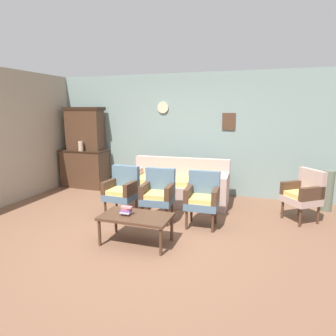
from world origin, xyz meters
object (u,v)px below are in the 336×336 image
Objects in this scene: side_cabinet at (85,168)px; armchair_row_middle at (122,189)px; coffee_table at (136,218)px; wingback_chair_by_fireplace at (304,193)px; floral_couch at (178,187)px; armchair_near_cabinet at (158,193)px; armchair_near_couch_end at (202,196)px; vase_on_cabinet at (81,146)px; floor_vase_by_wall at (328,191)px; book_stack_on_table at (126,211)px.

side_cabinet is 1.28× the size of armchair_row_middle.
armchair_row_middle is at bearing 126.55° from coffee_table.
side_cabinet is at bearing 170.54° from wingback_chair_by_fireplace.
floral_couch is at bearing -10.90° from side_cabinet.
floral_couch is 1.09m from armchair_near_cabinet.
floral_couch is at bearing 172.15° from wingback_chair_by_fireplace.
floral_couch and wingback_chair_by_fireplace have the same top height.
armchair_row_middle is 1.00× the size of armchair_near_cabinet.
floral_couch is 1.30m from armchair_near_couch_end.
side_cabinet is 0.56× the size of floral_couch.
armchair_near_cabinet is at bearing -162.31° from wingback_chair_by_fireplace.
floor_vase_by_wall is at bearing 0.87° from vase_on_cabinet.
vase_on_cabinet is at bearing 134.83° from book_stack_on_table.
floral_couch is 2.36m from wingback_chair_by_fireplace.
armchair_near_couch_end is at bearing -23.09° from vase_on_cabinet.
vase_on_cabinet is 2.64m from floral_couch.
floral_couch is 2.29× the size of armchair_near_couch_end.
floral_couch is 12.67× the size of book_stack_on_table.
coffee_table is (0.70, -0.95, -0.12)m from armchair_row_middle.
vase_on_cabinet reaches higher than book_stack_on_table.
side_cabinet reaches higher than armchair_row_middle.
armchair_row_middle is at bearing -157.73° from floor_vase_by_wall.
armchair_near_cabinet is (2.47, -1.39, -0.55)m from vase_on_cabinet.
wingback_chair_by_fireplace is 1.15× the size of floor_vase_by_wall.
vase_on_cabinet is at bearing 150.64° from armchair_near_cabinet.
wingback_chair_by_fireplace is at bearing -125.06° from floor_vase_by_wall.
vase_on_cabinet reaches higher than coffee_table.
vase_on_cabinet is 3.36m from book_stack_on_table.
vase_on_cabinet is 0.30× the size of floor_vase_by_wall.
side_cabinet is 2.40m from armchair_row_middle.
armchair_row_middle is at bearing 179.94° from armchair_near_couch_end.
coffee_table is at bearing -144.44° from wingback_chair_by_fireplace.
book_stack_on_table is 0.21× the size of floor_vase_by_wall.
book_stack_on_table is (-0.91, -0.96, -0.02)m from armchair_near_couch_end.
floral_couch is (2.56, -0.49, -0.14)m from side_cabinet.
vase_on_cabinet is at bearing 156.91° from armchair_near_couch_end.
armchair_near_cabinet is (2.51, -1.57, 0.03)m from side_cabinet.
side_cabinet reaches higher than floor_vase_by_wall.
vase_on_cabinet is 0.26× the size of armchair_near_couch_end.
wingback_chair_by_fireplace is 3.05m from book_stack_on_table.
side_cabinet is 1.28× the size of armchair_near_couch_end.
armchair_near_cabinet is 0.97m from book_stack_on_table.
floor_vase_by_wall is (0.50, 0.71, -0.11)m from wingback_chair_by_fireplace.
floral_couch and armchair_row_middle have the same top height.
floral_couch is 2.02m from coffee_table.
side_cabinet is 4.96m from wingback_chair_by_fireplace.
armchair_row_middle is 1.18m from coffee_table.
book_stack_on_table is at bearing -45.17° from vase_on_cabinet.
floor_vase_by_wall is at bearing 38.79° from book_stack_on_table.
armchair_near_couch_end is 1.00× the size of wingback_chair_by_fireplace.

